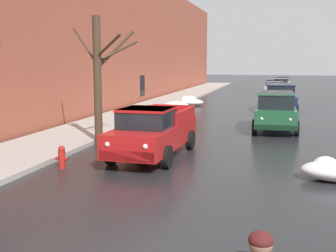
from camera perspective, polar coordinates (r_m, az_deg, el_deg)
left_sidewalk_slab at (r=25.08m, az=-6.06°, el=1.04°), size 3.27×80.00×0.16m
brick_townhouse_facade at (r=25.75m, az=-10.79°, el=12.06°), size 0.63×80.00×9.96m
snow_bank_mid_block_left at (r=32.74m, az=2.90°, el=3.17°), size 1.78×1.33×0.71m
snow_bank_along_right_kerb at (r=27.98m, az=1.05°, el=2.44°), size 1.75×1.36×0.74m
snow_bank_far_right_pile at (r=13.11m, az=20.87°, el=-5.40°), size 2.02×1.15×0.63m
bare_tree_second_along_sidewalk at (r=17.45m, az=-8.91°, el=6.38°), size 2.96×2.01×5.00m
pickup_truck_red_approaching_near_lane at (r=15.07m, az=-1.99°, el=-0.75°), size 2.20×5.27×1.76m
suv_green_parked_kerbside_close at (r=21.45m, az=13.71°, el=2.04°), size 2.13×4.44×1.82m
suv_darkblue_parked_kerbside_mid at (r=29.33m, az=14.25°, el=3.69°), size 2.28×4.66×1.82m
sedan_grey_parked_far_down_block at (r=36.51m, az=14.14°, el=4.20°), size 2.10×3.99×1.42m
sedan_silver_queued_behind_truck at (r=43.40m, az=13.52°, el=4.85°), size 1.94×3.87×1.42m
sedan_white_at_far_intersection at (r=51.03m, az=14.47°, el=5.33°), size 2.14×4.48×1.42m
fire_hydrant at (r=13.98m, az=-13.57°, el=-3.90°), size 0.42×0.22×0.71m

